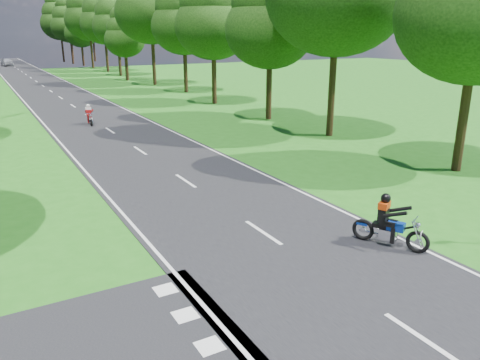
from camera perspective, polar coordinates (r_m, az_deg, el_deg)
ground at (r=12.89m, az=7.63°, el=-9.55°), size 160.00×160.00×0.00m
main_road at (r=59.79m, az=-22.89°, el=10.52°), size 7.00×140.00×0.02m
road_markings at (r=57.92m, az=-22.78°, el=10.37°), size 7.40×140.00×0.01m
treeline at (r=69.71m, az=-23.63°, el=18.07°), size 40.00×115.35×14.78m
rider_near_blue at (r=13.84m, az=17.93°, el=-4.74°), size 1.40×1.94×1.55m
rider_far_red at (r=32.80m, az=-17.91°, el=7.61°), size 0.67×1.66×1.35m
distant_car at (r=99.86m, az=-26.53°, el=12.76°), size 2.21×4.53×1.49m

